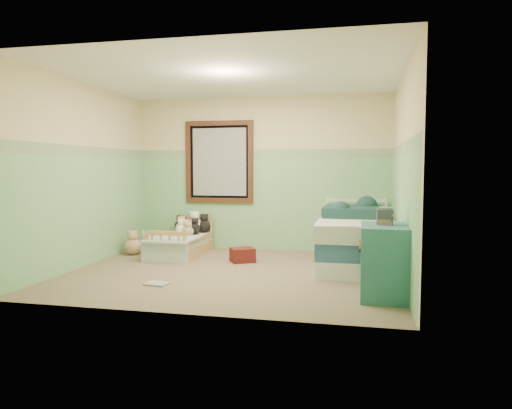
% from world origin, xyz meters
% --- Properties ---
extents(floor, '(4.20, 3.60, 0.02)m').
position_xyz_m(floor, '(0.00, 0.00, -0.01)').
color(floor, brown).
rests_on(floor, ground).
extents(ceiling, '(4.20, 3.60, 0.02)m').
position_xyz_m(ceiling, '(0.00, 0.00, 2.51)').
color(ceiling, white).
rests_on(ceiling, wall_back).
extents(wall_back, '(4.20, 0.04, 2.50)m').
position_xyz_m(wall_back, '(0.00, 1.80, 1.25)').
color(wall_back, beige).
rests_on(wall_back, floor).
extents(wall_front, '(4.20, 0.04, 2.50)m').
position_xyz_m(wall_front, '(0.00, -1.80, 1.25)').
color(wall_front, beige).
rests_on(wall_front, floor).
extents(wall_left, '(0.04, 3.60, 2.50)m').
position_xyz_m(wall_left, '(-2.10, 0.00, 1.25)').
color(wall_left, beige).
rests_on(wall_left, floor).
extents(wall_right, '(0.04, 3.60, 2.50)m').
position_xyz_m(wall_right, '(2.10, 0.00, 1.25)').
color(wall_right, beige).
rests_on(wall_right, floor).
extents(wainscot_mint, '(4.20, 0.01, 1.50)m').
position_xyz_m(wainscot_mint, '(0.00, 1.79, 0.75)').
color(wainscot_mint, '#7EC380').
rests_on(wainscot_mint, floor).
extents(border_strip, '(4.20, 0.01, 0.15)m').
position_xyz_m(border_strip, '(0.00, 1.79, 1.57)').
color(border_strip, '#4C8352').
rests_on(border_strip, wall_back).
extents(window_frame, '(1.16, 0.06, 1.36)m').
position_xyz_m(window_frame, '(-0.70, 1.76, 1.45)').
color(window_frame, black).
rests_on(window_frame, wall_back).
extents(window_blinds, '(0.92, 0.01, 1.12)m').
position_xyz_m(window_blinds, '(-0.70, 1.77, 1.45)').
color(window_blinds, '#B6B6B4').
rests_on(window_blinds, window_frame).
extents(toddler_bed_frame, '(0.64, 1.28, 0.16)m').
position_xyz_m(toddler_bed_frame, '(-1.11, 1.05, 0.08)').
color(toddler_bed_frame, tan).
rests_on(toddler_bed_frame, floor).
extents(toddler_mattress, '(0.59, 1.23, 0.12)m').
position_xyz_m(toddler_mattress, '(-1.11, 1.05, 0.22)').
color(toddler_mattress, white).
rests_on(toddler_mattress, toddler_bed_frame).
extents(patchwork_quilt, '(0.69, 0.64, 0.03)m').
position_xyz_m(patchwork_quilt, '(-1.11, 0.65, 0.30)').
color(patchwork_quilt, '#80ACDD').
rests_on(patchwork_quilt, toddler_mattress).
extents(plush_bed_brown, '(0.19, 0.19, 0.19)m').
position_xyz_m(plush_bed_brown, '(-1.26, 1.55, 0.38)').
color(plush_bed_brown, brown).
rests_on(plush_bed_brown, toddler_mattress).
extents(plush_bed_white, '(0.24, 0.24, 0.24)m').
position_xyz_m(plush_bed_white, '(-1.06, 1.55, 0.40)').
color(plush_bed_white, white).
rests_on(plush_bed_white, toddler_mattress).
extents(plush_bed_tan, '(0.19, 0.19, 0.19)m').
position_xyz_m(plush_bed_tan, '(-1.21, 1.33, 0.38)').
color(plush_bed_tan, tan).
rests_on(plush_bed_tan, toddler_mattress).
extents(plush_bed_dark, '(0.18, 0.18, 0.18)m').
position_xyz_m(plush_bed_dark, '(-0.98, 1.33, 0.38)').
color(plush_bed_dark, black).
rests_on(plush_bed_dark, toddler_mattress).
extents(plush_floor_cream, '(0.25, 0.25, 0.25)m').
position_xyz_m(plush_floor_cream, '(-1.69, 1.07, 0.12)').
color(plush_floor_cream, white).
rests_on(plush_floor_cream, floor).
extents(plush_floor_tan, '(0.26, 0.26, 0.26)m').
position_xyz_m(plush_floor_tan, '(-1.84, 0.89, 0.13)').
color(plush_floor_tan, tan).
rests_on(plush_floor_tan, floor).
extents(twin_bed_frame, '(0.95, 1.89, 0.22)m').
position_xyz_m(twin_bed_frame, '(1.55, 0.74, 0.11)').
color(twin_bed_frame, white).
rests_on(twin_bed_frame, floor).
extents(twin_boxspring, '(0.95, 1.89, 0.22)m').
position_xyz_m(twin_boxspring, '(1.55, 0.74, 0.33)').
color(twin_boxspring, navy).
rests_on(twin_boxspring, twin_bed_frame).
extents(twin_mattress, '(0.99, 1.93, 0.22)m').
position_xyz_m(twin_mattress, '(1.55, 0.74, 0.55)').
color(twin_mattress, beige).
rests_on(twin_mattress, twin_boxspring).
extents(teal_blanket, '(0.82, 0.87, 0.14)m').
position_xyz_m(teal_blanket, '(1.50, 1.04, 0.73)').
color(teal_blanket, '#0F2C2B').
rests_on(teal_blanket, twin_mattress).
extents(dresser, '(0.47, 0.76, 0.76)m').
position_xyz_m(dresser, '(1.85, -0.78, 0.38)').
color(dresser, '#356C7C').
rests_on(dresser, floor).
extents(book_stack, '(0.16, 0.13, 0.16)m').
position_xyz_m(book_stack, '(1.85, -0.75, 0.84)').
color(book_stack, '#4D2E28').
rests_on(book_stack, dresser).
extents(red_pillow, '(0.42, 0.41, 0.20)m').
position_xyz_m(red_pillow, '(-0.04, 0.70, 0.10)').
color(red_pillow, maroon).
rests_on(red_pillow, floor).
extents(floor_book, '(0.28, 0.23, 0.02)m').
position_xyz_m(floor_book, '(-0.68, -0.82, 0.01)').
color(floor_book, '#FBA753').
rests_on(floor_book, floor).
extents(extra_plush_0, '(0.19, 0.19, 0.19)m').
position_xyz_m(extra_plush_0, '(-1.33, 1.58, 0.38)').
color(extra_plush_0, black).
rests_on(extra_plush_0, toddler_mattress).
extents(extra_plush_1, '(0.15, 0.15, 0.15)m').
position_xyz_m(extra_plush_1, '(-1.01, 1.11, 0.36)').
color(extra_plush_1, tan).
rests_on(extra_plush_1, toddler_mattress).
extents(extra_plush_2, '(0.18, 0.18, 0.18)m').
position_xyz_m(extra_plush_2, '(-1.15, 1.19, 0.37)').
color(extra_plush_2, white).
rests_on(extra_plush_2, toddler_mattress).
extents(extra_plush_3, '(0.17, 0.17, 0.17)m').
position_xyz_m(extra_plush_3, '(-1.07, 1.18, 0.37)').
color(extra_plush_3, tan).
rests_on(extra_plush_3, toddler_mattress).
extents(extra_plush_4, '(0.21, 0.21, 0.21)m').
position_xyz_m(extra_plush_4, '(-0.91, 1.58, 0.39)').
color(extra_plush_4, black).
rests_on(extra_plush_4, toddler_mattress).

